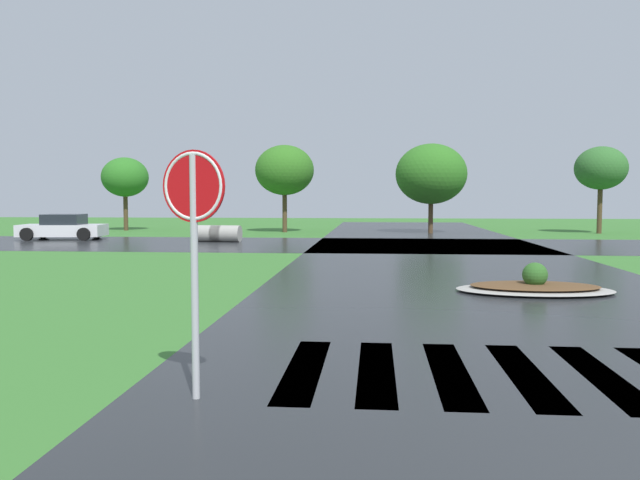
{
  "coord_description": "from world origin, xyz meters",
  "views": [
    {
      "loc": [
        -2.27,
        -3.9,
        2.16
      ],
      "look_at": [
        -3.78,
        13.17,
        0.98
      ],
      "focal_mm": 35.43,
      "sensor_mm": 36.0,
      "label": 1
    }
  ],
  "objects_px": {
    "median_island": "(535,287)",
    "drainage_pipe_stack": "(217,233)",
    "stop_sign": "(194,215)",
    "car_white_sedan": "(63,228)"
  },
  "relations": [
    {
      "from": "stop_sign",
      "to": "drainage_pipe_stack",
      "type": "height_order",
      "value": "stop_sign"
    },
    {
      "from": "stop_sign",
      "to": "car_white_sedan",
      "type": "relative_size",
      "value": 0.62
    },
    {
      "from": "median_island",
      "to": "car_white_sedan",
      "type": "distance_m",
      "value": 25.27
    },
    {
      "from": "stop_sign",
      "to": "drainage_pipe_stack",
      "type": "relative_size",
      "value": 1.1
    },
    {
      "from": "drainage_pipe_stack",
      "to": "stop_sign",
      "type": "bearing_deg",
      "value": -76.2
    },
    {
      "from": "drainage_pipe_stack",
      "to": "median_island",
      "type": "bearing_deg",
      "value": -53.61
    },
    {
      "from": "stop_sign",
      "to": "car_white_sedan",
      "type": "distance_m",
      "value": 27.96
    },
    {
      "from": "median_island",
      "to": "drainage_pipe_stack",
      "type": "distance_m",
      "value": 18.88
    },
    {
      "from": "stop_sign",
      "to": "car_white_sedan",
      "type": "xyz_separation_m",
      "value": [
        -13.9,
        24.22,
        -1.38
      ]
    },
    {
      "from": "median_island",
      "to": "drainage_pipe_stack",
      "type": "bearing_deg",
      "value": 126.39
    }
  ]
}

